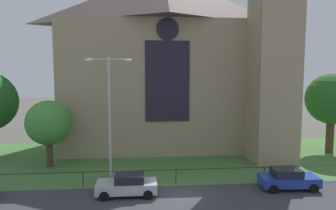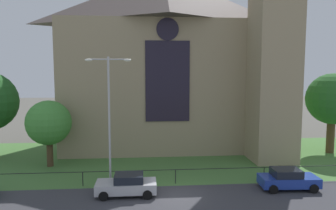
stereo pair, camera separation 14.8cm
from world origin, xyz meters
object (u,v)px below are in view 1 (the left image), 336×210
at_px(tree_right_near, 275,111).
at_px(tree_left_near, 49,123).
at_px(church_building, 170,58).
at_px(streetlamp_near, 109,107).
at_px(parked_car_silver, 127,185).
at_px(tree_right_far, 332,99).
at_px(parked_car_blue, 288,179).

height_order(tree_right_near, tree_left_near, tree_right_near).
bearing_deg(church_building, streetlamp_near, -113.55).
xyz_separation_m(church_building, parked_car_silver, (-4.42, -15.09, -9.53)).
distance_m(tree_right_near, tree_right_far, 7.24).
bearing_deg(parked_car_blue, streetlamp_near, 174.92).
height_order(church_building, tree_right_far, church_building).
bearing_deg(tree_right_near, streetlamp_near, -157.47).
distance_m(church_building, tree_left_near, 15.36).
distance_m(tree_left_near, parked_car_blue, 20.77).
xyz_separation_m(streetlamp_near, parked_car_silver, (1.33, -1.90, -5.31)).
bearing_deg(parked_car_blue, church_building, 118.63).
distance_m(church_building, tree_right_near, 13.11).
height_order(church_building, tree_right_near, church_building).
xyz_separation_m(tree_left_near, parked_car_blue, (19.18, -7.28, -3.27)).
bearing_deg(church_building, tree_right_near, -34.46).
height_order(parked_car_silver, parked_car_blue, same).
height_order(church_building, streetlamp_near, church_building).
height_order(tree_left_near, parked_car_blue, tree_left_near).
height_order(church_building, parked_car_silver, church_building).
bearing_deg(streetlamp_near, tree_left_near, 137.21).
bearing_deg(tree_left_near, tree_right_far, 5.13).
bearing_deg(parked_car_silver, church_building, -106.09).
relative_size(tree_left_near, parked_car_silver, 1.44).
distance_m(streetlamp_near, parked_car_blue, 14.27).
relative_size(tree_right_far, tree_left_near, 1.40).
bearing_deg(streetlamp_near, tree_right_far, 19.89).
distance_m(church_building, parked_car_blue, 19.15).
relative_size(tree_right_near, parked_car_blue, 1.70).
relative_size(tree_right_far, streetlamp_near, 0.88).
xyz_separation_m(tree_right_near, streetlamp_near, (-15.57, -6.46, 1.26)).
xyz_separation_m(tree_right_far, streetlamp_near, (-22.54, -8.16, 0.29)).
xyz_separation_m(tree_right_near, tree_right_far, (6.97, 1.70, 0.97)).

